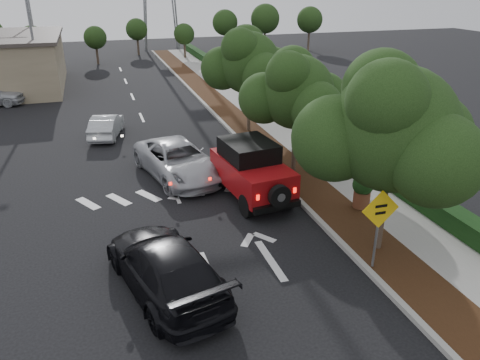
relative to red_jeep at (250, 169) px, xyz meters
name	(u,v)px	position (x,y,z in m)	size (l,w,h in m)	color
ground	(210,271)	(-2.90, -4.78, -1.18)	(120.00, 120.00, 0.00)	black
curb	(237,138)	(1.70, 7.22, -1.11)	(0.20, 70.00, 0.15)	#9E9B93
planting_strip	(254,136)	(2.70, 7.22, -1.12)	(1.80, 70.00, 0.12)	black
sidewalk	(285,133)	(4.60, 7.22, -1.12)	(2.00, 70.00, 0.12)	gray
hedge	(308,125)	(6.00, 7.22, -0.78)	(0.80, 70.00, 0.80)	black
transmission_tower	(162,50)	(3.10, 43.22, -1.18)	(7.00, 4.00, 28.00)	slate
street_tree_near	(377,250)	(2.70, -5.28, -1.18)	(3.80, 3.80, 5.92)	black
street_tree_mid	(293,173)	(2.70, 1.72, -1.18)	(3.20, 3.20, 5.32)	black
street_tree_far	(249,132)	(2.70, 8.22, -1.18)	(3.40, 3.40, 5.62)	black
light_pole_a	(43,97)	(-9.40, 21.22, -1.18)	(2.00, 0.22, 9.00)	slate
light_pole_b	(40,70)	(-10.40, 33.22, -1.18)	(2.00, 0.22, 9.00)	slate
red_jeep	(250,169)	(0.00, 0.00, 0.00)	(2.48, 4.69, 2.33)	black
silver_suv_ahead	(178,160)	(-2.40, 2.86, -0.40)	(2.59, 5.61, 1.56)	#ABADB3
black_suv_oncoming	(165,266)	(-4.30, -5.28, -0.39)	(2.21, 5.44, 1.58)	black
silver_sedan_oncoming	(106,126)	(-5.21, 9.83, -0.54)	(1.35, 3.88, 1.28)	#AFB3B7
speed_hump_sign	(379,219)	(1.90, -6.24, 0.61)	(1.22, 0.11, 2.59)	slate
terracotta_planter	(363,188)	(3.70, -2.53, -0.24)	(0.80, 0.80, 1.40)	brown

